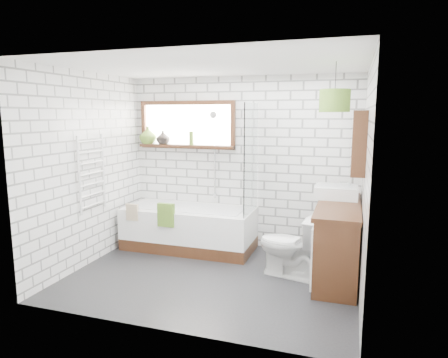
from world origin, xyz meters
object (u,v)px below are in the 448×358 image
(toilet, at_px, (290,245))
(basin, at_px, (336,192))
(bathtub, at_px, (189,228))
(pendant, at_px, (335,101))
(vanity, at_px, (338,240))

(toilet, bearing_deg, basin, 150.25)
(bathtub, relative_size, pendant, 5.90)
(vanity, bearing_deg, bathtub, 169.84)
(vanity, distance_m, basin, 0.64)
(bathtub, distance_m, toilet, 1.67)
(bathtub, distance_m, pendant, 2.83)
(bathtub, bearing_deg, toilet, -20.16)
(bathtub, height_order, basin, basin)
(pendant, bearing_deg, vanity, 78.30)
(bathtub, height_order, toilet, toilet)
(vanity, bearing_deg, basin, 99.38)
(vanity, height_order, toilet, vanity)
(basin, height_order, toilet, basin)
(toilet, distance_m, pendant, 1.79)
(bathtub, bearing_deg, pendant, -22.10)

